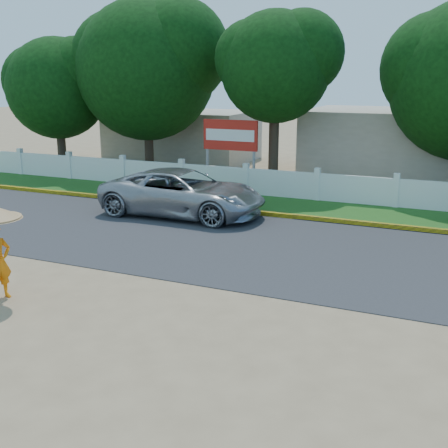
% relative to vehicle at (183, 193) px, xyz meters
% --- Properties ---
extents(ground, '(120.00, 120.00, 0.00)m').
position_rel_vehicle_xyz_m(ground, '(3.74, -6.99, -0.81)').
color(ground, '#9E8460').
rests_on(ground, ground).
extents(road, '(60.00, 7.00, 0.02)m').
position_rel_vehicle_xyz_m(road, '(3.74, -2.49, -0.80)').
color(road, '#38383A').
rests_on(road, ground).
extents(grass_verge, '(60.00, 3.50, 0.03)m').
position_rel_vehicle_xyz_m(grass_verge, '(3.74, 2.76, -0.79)').
color(grass_verge, '#2D601E').
rests_on(grass_verge, ground).
extents(curb, '(40.00, 0.18, 0.16)m').
position_rel_vehicle_xyz_m(curb, '(3.74, 1.06, -0.73)').
color(curb, yellow).
rests_on(curb, ground).
extents(fence, '(40.00, 0.10, 1.10)m').
position_rel_vehicle_xyz_m(fence, '(3.74, 4.21, -0.26)').
color(fence, silver).
rests_on(fence, ground).
extents(building_near, '(10.00, 6.00, 3.20)m').
position_rel_vehicle_xyz_m(building_near, '(6.74, 11.01, 0.79)').
color(building_near, '#B7AD99').
rests_on(building_near, ground).
extents(building_far, '(8.00, 5.00, 2.80)m').
position_rel_vehicle_xyz_m(building_far, '(-6.26, 12.01, 0.59)').
color(building_far, '#B7AD99').
rests_on(building_far, ground).
extents(vehicle, '(5.86, 2.77, 1.62)m').
position_rel_vehicle_xyz_m(vehicle, '(0.00, 0.00, 0.00)').
color(vehicle, '#9EA1A5').
rests_on(vehicle, ground).
extents(billboard, '(2.50, 0.13, 2.95)m').
position_rel_vehicle_xyz_m(billboard, '(-0.43, 5.30, 1.33)').
color(billboard, gray).
rests_on(billboard, ground).
extents(tree_row, '(35.66, 7.37, 8.64)m').
position_rel_vehicle_xyz_m(tree_row, '(5.18, 7.15, 4.12)').
color(tree_row, '#473828').
rests_on(tree_row, ground).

